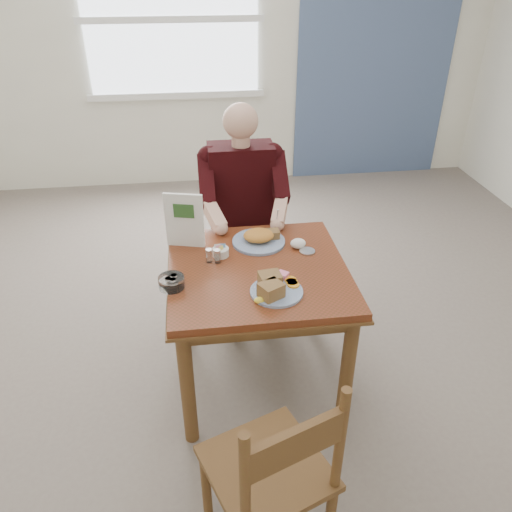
{
  "coord_description": "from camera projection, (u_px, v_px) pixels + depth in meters",
  "views": [
    {
      "loc": [
        -0.29,
        -2.11,
        2.11
      ],
      "look_at": [
        -0.01,
        0.0,
        0.82
      ],
      "focal_mm": 35.0,
      "sensor_mm": 36.0,
      "label": 1
    }
  ],
  "objects": [
    {
      "name": "metal_dish",
      "position": [
        307.0,
        251.0,
        2.66
      ],
      "size": [
        0.1,
        0.1,
        0.01
      ],
      "primitive_type": "cylinder",
      "rotation": [
        0.0,
        0.0,
        0.17
      ],
      "color": "silver",
      "rests_on": "table"
    },
    {
      "name": "wall_back",
      "position": [
        215.0,
        41.0,
        4.74
      ],
      "size": [
        5.5,
        0.0,
        5.5
      ],
      "primitive_type": "plane",
      "rotation": [
        1.57,
        0.0,
        0.0
      ],
      "color": "white",
      "rests_on": "ground"
    },
    {
      "name": "menu",
      "position": [
        184.0,
        220.0,
        2.64
      ],
      "size": [
        0.2,
        0.07,
        0.31
      ],
      "color": "white",
      "rests_on": "table"
    },
    {
      "name": "floor",
      "position": [
        258.0,
        375.0,
        2.92
      ],
      "size": [
        6.0,
        6.0,
        0.0
      ],
      "primitive_type": "plane",
      "color": "#6C5E57",
      "rests_on": "ground"
    },
    {
      "name": "accent_panel",
      "position": [
        378.0,
        39.0,
        4.9
      ],
      "size": [
        1.6,
        0.02,
        2.8
      ],
      "primitive_type": "cube",
      "color": "#485D87",
      "rests_on": "ground"
    },
    {
      "name": "lemon_wedge",
      "position": [
        260.0,
        300.0,
        2.26
      ],
      "size": [
        0.06,
        0.04,
        0.03
      ],
      "primitive_type": "ellipsoid",
      "rotation": [
        0.0,
        0.0,
        0.15
      ],
      "color": "yellow",
      "rests_on": "table"
    },
    {
      "name": "chair_far",
      "position": [
        242.0,
        238.0,
        3.35
      ],
      "size": [
        0.42,
        0.42,
        0.95
      ],
      "color": "brown",
      "rests_on": "ground"
    },
    {
      "name": "near_plate",
      "position": [
        274.0,
        287.0,
        2.32
      ],
      "size": [
        0.32,
        0.32,
        0.08
      ],
      "color": "white",
      "rests_on": "table"
    },
    {
      "name": "diner",
      "position": [
        243.0,
        198.0,
        3.1
      ],
      "size": [
        0.53,
        0.56,
        1.39
      ],
      "color": "#9A9673",
      "rests_on": "chair_far"
    },
    {
      "name": "napkin",
      "position": [
        298.0,
        243.0,
        2.68
      ],
      "size": [
        0.1,
        0.09,
        0.05
      ],
      "primitive_type": "ellipsoid",
      "rotation": [
        0.0,
        0.0,
        -0.33
      ],
      "color": "white",
      "rests_on": "table"
    },
    {
      "name": "creamer",
      "position": [
        172.0,
        282.0,
        2.36
      ],
      "size": [
        0.16,
        0.16,
        0.06
      ],
      "color": "white",
      "rests_on": "table"
    },
    {
      "name": "window",
      "position": [
        171.0,
        19.0,
        4.56
      ],
      "size": [
        1.72,
        0.04,
        1.42
      ],
      "color": "white",
      "rests_on": "wall_back"
    },
    {
      "name": "far_plate",
      "position": [
        260.0,
        238.0,
        2.73
      ],
      "size": [
        0.3,
        0.3,
        0.08
      ],
      "color": "white",
      "rests_on": "table"
    },
    {
      "name": "table",
      "position": [
        258.0,
        285.0,
        2.59
      ],
      "size": [
        0.92,
        0.92,
        0.75
      ],
      "color": "maroon",
      "rests_on": "ground"
    },
    {
      "name": "caddy",
      "position": [
        221.0,
        252.0,
        2.61
      ],
      "size": [
        0.1,
        0.1,
        0.06
      ],
      "color": "white",
      "rests_on": "table"
    },
    {
      "name": "chair_near",
      "position": [
        273.0,
        475.0,
        1.82
      ],
      "size": [
        0.54,
        0.54,
        0.95
      ],
      "color": "brown",
      "rests_on": "ground"
    },
    {
      "name": "shakers",
      "position": [
        213.0,
        256.0,
        2.55
      ],
      "size": [
        0.08,
        0.05,
        0.07
      ],
      "color": "white",
      "rests_on": "table"
    }
  ]
}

